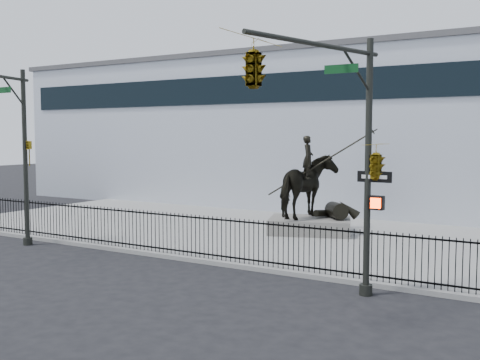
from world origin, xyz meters
The scene contains 8 objects.
ground centered at (0.00, 0.00, 0.00)m, with size 120.00×120.00×0.00m, color black.
plaza centered at (0.00, 7.00, 0.07)m, with size 30.00×12.00×0.15m, color gray.
building centered at (0.00, 20.00, 4.50)m, with size 44.00×14.00×9.00m, color silver.
picket_fence centered at (0.00, 1.25, 0.90)m, with size 22.10×0.10×1.50m.
statue_plinth centered at (2.02, 7.79, 0.48)m, with size 3.48×2.39×0.65m, color #5F5D57.
equestrian_statue centered at (2.09, 7.81, 2.17)m, with size 4.24×3.37×3.78m.
traffic_signal_left centered at (-6.75, -0.62, 4.03)m, with size 1.52×4.84×7.00m.
traffic_signal_right centered at (6.47, -2.00, 4.85)m, with size 2.17×6.86×7.00m.
Camera 1 is at (11.74, -14.69, 4.42)m, focal length 42.00 mm.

